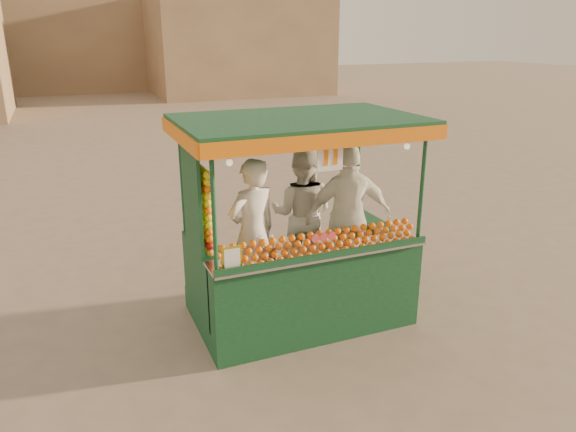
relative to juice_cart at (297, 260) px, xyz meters
name	(u,v)px	position (x,y,z in m)	size (l,w,h in m)	color
ground	(292,325)	(-0.09, -0.07, -0.77)	(90.00, 90.00, 0.00)	#715C50
building_right	(238,45)	(6.91, 23.93, 1.73)	(9.00, 6.00, 5.00)	#947954
building_center	(53,26)	(-2.09, 29.93, 2.73)	(14.00, 7.00, 7.00)	#947954
juice_cart	(297,260)	(0.00, 0.00, 0.00)	(2.60, 1.69, 2.37)	#0F371E
vendor_left	(253,233)	(-0.47, 0.17, 0.34)	(0.70, 0.55, 1.68)	silver
vendor_middle	(302,214)	(0.32, 0.58, 0.33)	(1.02, 0.97, 1.66)	silver
vendor_right	(349,217)	(0.72, 0.13, 0.38)	(1.09, 0.63, 1.76)	white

